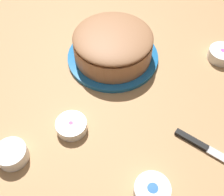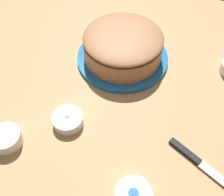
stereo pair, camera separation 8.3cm
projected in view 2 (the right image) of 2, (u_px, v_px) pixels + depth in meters
The scene contains 6 objects.
ground_plane at pixel (105, 136), 0.79m from camera, with size 1.54×1.54×0.00m, color tan.
frosted_cake at pixel (123, 47), 0.93m from camera, with size 0.31×0.31×0.11m.
spreading_knife at pixel (200, 163), 0.74m from camera, with size 0.22×0.11×0.01m.
sprinkle_bowl_blue at pixel (133, 196), 0.67m from camera, with size 0.09×0.09×0.04m.
sprinkle_bowl_pink at pixel (67, 120), 0.81m from camera, with size 0.09×0.09×0.03m.
sprinkle_bowl_yellow at pixel (6, 138), 0.76m from camera, with size 0.08×0.08×0.04m.
Camera 2 is at (-0.16, 0.36, 0.70)m, focal length 45.65 mm.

